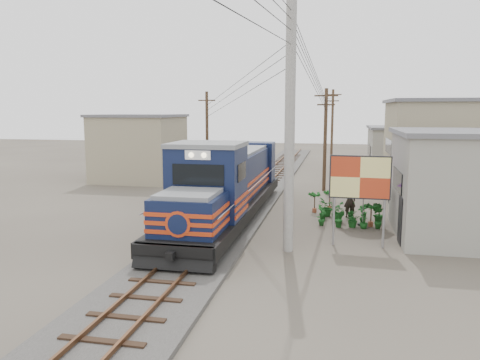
% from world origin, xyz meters
% --- Properties ---
extents(ground, '(120.00, 120.00, 0.00)m').
position_xyz_m(ground, '(0.00, 0.00, 0.00)').
color(ground, '#473F35').
rests_on(ground, ground).
extents(ballast, '(3.60, 70.00, 0.16)m').
position_xyz_m(ballast, '(0.00, 10.00, 0.08)').
color(ballast, '#595651').
rests_on(ballast, ground).
extents(track, '(1.15, 70.00, 0.12)m').
position_xyz_m(track, '(0.00, 10.00, 0.26)').
color(track, '#51331E').
rests_on(track, ground).
extents(locomotive, '(3.03, 16.48, 4.08)m').
position_xyz_m(locomotive, '(0.00, 3.99, 1.77)').
color(locomotive, black).
rests_on(locomotive, ground).
extents(utility_pole_main, '(0.40, 0.40, 10.00)m').
position_xyz_m(utility_pole_main, '(3.50, -0.50, 5.00)').
color(utility_pole_main, '#9E9B93').
rests_on(utility_pole_main, ground).
extents(wooden_pole_mid, '(1.60, 0.24, 7.00)m').
position_xyz_m(wooden_pole_mid, '(4.50, 14.00, 3.68)').
color(wooden_pole_mid, '#4C3826').
rests_on(wooden_pole_mid, ground).
extents(wooden_pole_far, '(1.60, 0.24, 7.50)m').
position_xyz_m(wooden_pole_far, '(4.80, 28.00, 3.93)').
color(wooden_pole_far, '#4C3826').
rests_on(wooden_pole_far, ground).
extents(wooden_pole_left, '(1.60, 0.24, 7.00)m').
position_xyz_m(wooden_pole_left, '(-5.00, 18.00, 3.68)').
color(wooden_pole_left, '#4C3826').
rests_on(wooden_pole_left, ground).
extents(power_lines, '(9.65, 19.00, 3.30)m').
position_xyz_m(power_lines, '(-0.14, 8.49, 7.56)').
color(power_lines, black).
rests_on(power_lines, ground).
extents(shophouse_mid, '(8.40, 7.35, 6.20)m').
position_xyz_m(shophouse_mid, '(12.50, 12.00, 3.11)').
color(shophouse_mid, gray).
rests_on(shophouse_mid, ground).
extents(shophouse_back, '(6.30, 6.30, 4.20)m').
position_xyz_m(shophouse_back, '(11.00, 22.00, 2.11)').
color(shophouse_back, gray).
rests_on(shophouse_back, ground).
extents(shophouse_left, '(6.30, 6.30, 5.20)m').
position_xyz_m(shophouse_left, '(-10.00, 16.00, 2.61)').
color(shophouse_left, gray).
rests_on(shophouse_left, ground).
extents(billboard, '(2.43, 0.24, 3.75)m').
position_xyz_m(billboard, '(6.25, 0.70, 2.78)').
color(billboard, '#99999E').
rests_on(billboard, ground).
extents(market_umbrella, '(2.43, 2.43, 2.58)m').
position_xyz_m(market_umbrella, '(6.63, 4.35, 2.27)').
color(market_umbrella, black).
rests_on(market_umbrella, ground).
extents(vendor, '(0.74, 0.59, 1.78)m').
position_xyz_m(vendor, '(6.04, 6.00, 0.89)').
color(vendor, black).
rests_on(vendor, ground).
extents(plant_nursery, '(3.35, 3.07, 1.12)m').
position_xyz_m(plant_nursery, '(5.76, 4.90, 0.46)').
color(plant_nursery, '#17531B').
rests_on(plant_nursery, ground).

